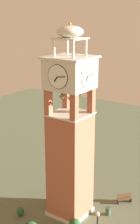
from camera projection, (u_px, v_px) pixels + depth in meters
name	position (u px, v px, depth m)	size (l,w,h in m)	color
ground	(70.00, 212.00, 32.56)	(80.00, 80.00, 0.00)	#5B664C
clock_tower	(70.00, 141.00, 30.29)	(3.93, 3.93, 18.32)	#AD5B42
park_bench	(124.00, 198.00, 34.16)	(1.36, 1.51, 0.95)	brown
lamp_post	(97.00, 224.00, 26.62)	(0.36, 0.36, 3.69)	black
trash_bin	(108.00, 211.00, 32.09)	(0.52, 0.52, 0.80)	#38513D
shrub_left_of_tower	(20.00, 211.00, 31.93)	(0.72, 0.72, 0.90)	#28562D
shrub_behind_bench	(75.00, 224.00, 30.07)	(1.03, 1.03, 0.92)	#28562D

